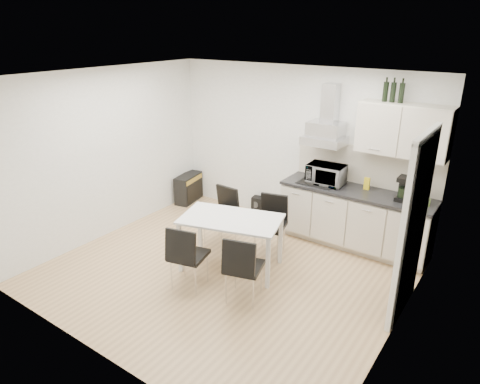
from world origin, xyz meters
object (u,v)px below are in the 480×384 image
object	(u,v)px
dining_table	(231,224)
chair_near_right	(244,267)
chair_far_right	(270,227)
chair_far_left	(220,217)
floor_speaker	(258,205)
kitchenette	(360,196)
chair_near_left	(189,256)
guitar_amp	(189,188)

from	to	relation	value
dining_table	chair_near_right	distance (m)	0.80
chair_far_right	dining_table	bearing A→B (deg)	55.45
dining_table	chair_far_left	size ratio (longest dim) A/B	1.69
chair_far_left	chair_far_right	bearing A→B (deg)	-166.16
dining_table	floor_speaker	distance (m)	1.94
dining_table	chair_near_right	bearing A→B (deg)	-58.21
kitchenette	chair_near_right	distance (m)	2.22
kitchenette	chair_near_left	distance (m)	2.66
dining_table	guitar_amp	distance (m)	2.61
chair_far_left	chair_near_left	xyz separation A→B (m)	(0.40, -1.16, 0.00)
chair_near_left	chair_near_right	xyz separation A→B (m)	(0.73, 0.17, 0.00)
dining_table	chair_far_right	world-z (taller)	chair_far_right
chair_near_left	guitar_amp	xyz separation A→B (m)	(-1.94, 2.18, -0.18)
kitchenette	floor_speaker	world-z (taller)	kitchenette
chair_near_left	chair_near_right	size ratio (longest dim) A/B	1.00
kitchenette	chair_far_left	xyz separation A→B (m)	(-1.75, -1.10, -0.39)
kitchenette	chair_far_right	xyz separation A→B (m)	(-0.95, -0.95, -0.39)
chair_near_left	kitchenette	bearing A→B (deg)	45.52
guitar_amp	chair_far_right	bearing A→B (deg)	-30.81
kitchenette	chair_near_left	world-z (taller)	kitchenette
chair_far_left	chair_far_right	size ratio (longest dim) A/B	1.00
chair_near_left	chair_far_left	bearing A→B (deg)	95.32
chair_far_left	chair_near_left	world-z (taller)	same
kitchenette	chair_near_right	xyz separation A→B (m)	(-0.62, -2.09, -0.39)
dining_table	chair_near_right	size ratio (longest dim) A/B	1.69
kitchenette	chair_far_left	world-z (taller)	kitchenette
kitchenette	chair_far_right	world-z (taller)	kitchenette
kitchenette	floor_speaker	bearing A→B (deg)	174.96
kitchenette	dining_table	xyz separation A→B (m)	(-1.19, -1.58, -0.17)
kitchenette	chair_near_left	xyz separation A→B (m)	(-1.35, -2.26, -0.39)
chair_far_right	chair_near_right	size ratio (longest dim) A/B	1.00
chair_far_right	guitar_amp	bearing A→B (deg)	-34.09
chair_far_left	chair_near_right	size ratio (longest dim) A/B	1.00
guitar_amp	floor_speaker	bearing A→B (deg)	-0.48
floor_speaker	guitar_amp	bearing A→B (deg)	179.35
dining_table	floor_speaker	xyz separation A→B (m)	(-0.69, 1.74, -0.50)
chair_far_right	chair_far_left	bearing A→B (deg)	-2.85
dining_table	chair_near_right	world-z (taller)	chair_near_right
guitar_amp	floor_speaker	distance (m)	1.44
chair_far_left	guitar_amp	world-z (taller)	chair_far_left
chair_far_left	chair_near_right	distance (m)	1.50
kitchenette	guitar_amp	xyz separation A→B (m)	(-3.29, -0.08, -0.57)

